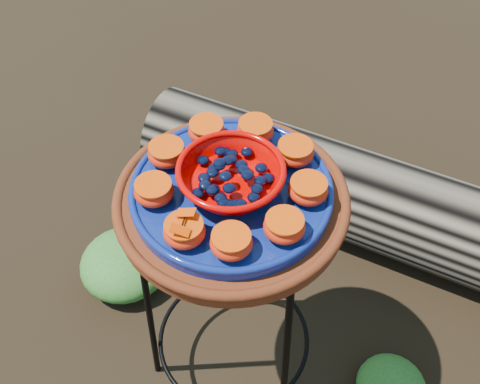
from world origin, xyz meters
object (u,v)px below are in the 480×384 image
at_px(terracotta_saucer, 231,203).
at_px(driftwood_log, 380,204).
at_px(plant_stand, 233,299).
at_px(cobalt_plate, 231,192).
at_px(red_bowl, 231,178).

bearing_deg(terracotta_saucer, driftwood_log, 69.76).
relative_size(plant_stand, terracotta_saucer, 1.52).
relative_size(cobalt_plate, red_bowl, 2.00).
bearing_deg(plant_stand, red_bowl, 0.00).
xyz_separation_m(cobalt_plate, driftwood_log, (0.23, 0.62, -0.60)).
bearing_deg(red_bowl, driftwood_log, 69.76).
xyz_separation_m(plant_stand, red_bowl, (0.00, 0.00, 0.44)).
bearing_deg(plant_stand, cobalt_plate, 0.00).
distance_m(red_bowl, driftwood_log, 0.92).
height_order(plant_stand, cobalt_plate, cobalt_plate).
height_order(cobalt_plate, red_bowl, red_bowl).
relative_size(terracotta_saucer, driftwood_log, 0.28).
height_order(plant_stand, terracotta_saucer, terracotta_saucer).
relative_size(terracotta_saucer, red_bowl, 2.33).
relative_size(plant_stand, cobalt_plate, 1.78).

